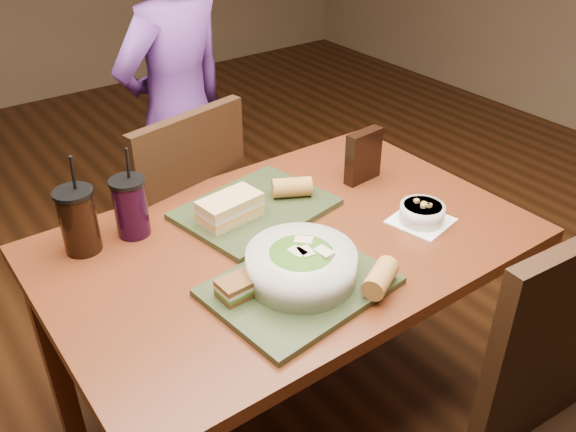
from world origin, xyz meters
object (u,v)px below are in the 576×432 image
object	(u,v)px
tray_far	(256,209)
salad_bowl	(301,264)
baguette_far	(292,187)
cup_berry	(131,207)
cup_cola	(79,220)
dining_table	(288,264)
chip_bag	(363,156)
chair_far	(183,223)
sandwich_near	(238,287)
sandwich_far	(230,208)
baguette_near	(380,278)
soup_bowl	(422,213)
diner	(178,115)
tray_near	(300,286)

from	to	relation	value
tray_far	salad_bowl	bearing A→B (deg)	-105.99
baguette_far	cup_berry	xyz separation A→B (m)	(-0.46, 0.12, 0.04)
cup_cola	dining_table	bearing A→B (deg)	-30.43
salad_bowl	cup_cola	xyz separation A→B (m)	(-0.37, 0.46, 0.03)
salad_bowl	cup_cola	distance (m)	0.59
cup_berry	chip_bag	size ratio (longest dim) A/B	1.56
chair_far	sandwich_near	xyz separation A→B (m)	(-0.19, -0.68, 0.25)
chair_far	cup_berry	distance (m)	0.48
tray_far	sandwich_near	bearing A→B (deg)	-129.24
chair_far	cup_cola	bearing A→B (deg)	-147.46
sandwich_far	cup_berry	bearing A→B (deg)	153.81
chair_far	chip_bag	xyz separation A→B (m)	(0.45, -0.41, 0.29)
sandwich_near	cup_berry	world-z (taller)	cup_berry
tray_far	cup_cola	xyz separation A→B (m)	(-0.47, 0.11, 0.08)
sandwich_far	baguette_near	world-z (taller)	sandwich_far
soup_bowl	cup_berry	world-z (taller)	cup_berry
sandwich_far	chip_bag	size ratio (longest dim) A/B	1.10
diner	chair_far	bearing A→B (deg)	45.88
diner	baguette_far	bearing A→B (deg)	71.55
chair_far	soup_bowl	bearing A→B (deg)	-59.04
dining_table	cup_berry	xyz separation A→B (m)	(-0.33, 0.27, 0.18)
tray_far	cup_berry	distance (m)	0.36
soup_bowl	chip_bag	bearing A→B (deg)	83.62
baguette_near	chip_bag	size ratio (longest dim) A/B	0.68
tray_near	salad_bowl	world-z (taller)	salad_bowl
salad_bowl	cup_cola	bearing A→B (deg)	129.07
sandwich_far	baguette_far	bearing A→B (deg)	0.65
chip_bag	baguette_near	bearing A→B (deg)	-132.87
tray_near	baguette_near	xyz separation A→B (m)	(0.15, -0.12, 0.04)
soup_bowl	baguette_far	xyz separation A→B (m)	(-0.23, 0.31, 0.02)
tray_near	salad_bowl	xyz separation A→B (m)	(0.01, 0.01, 0.05)
salad_bowl	cup_cola	world-z (taller)	cup_cola
soup_bowl	cup_cola	bearing A→B (deg)	152.31
tray_far	cup_cola	distance (m)	0.49
salad_bowl	baguette_near	world-z (taller)	salad_bowl
dining_table	chair_far	bearing A→B (deg)	96.46
sandwich_far	cup_cola	distance (m)	0.40
tray_near	diner	bearing A→B (deg)	76.74
dining_table	chip_bag	size ratio (longest dim) A/B	7.77
baguette_near	cup_berry	distance (m)	0.70
dining_table	cup_berry	distance (m)	0.46
soup_bowl	baguette_far	world-z (taller)	baguette_far
salad_bowl	tray_near	bearing A→B (deg)	-136.89
sandwich_near	cup_cola	world-z (taller)	cup_cola
tray_near	cup_cola	xyz separation A→B (m)	(-0.36, 0.47, 0.08)
diner	baguette_near	bearing A→B (deg)	68.34
chair_far	diner	xyz separation A→B (m)	(0.22, 0.41, 0.21)
diner	cup_cola	world-z (taller)	diner
sandwich_near	baguette_far	distance (m)	0.48
chair_far	sandwich_near	bearing A→B (deg)	-105.56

